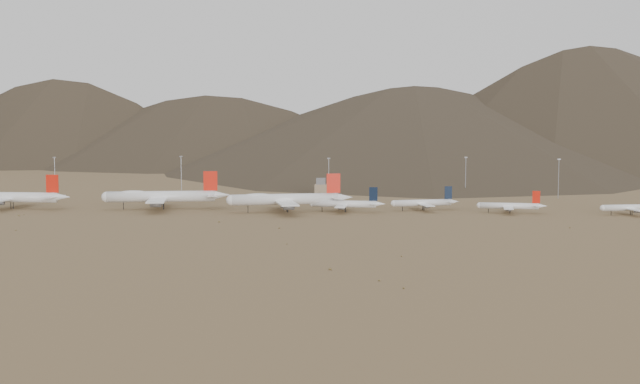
# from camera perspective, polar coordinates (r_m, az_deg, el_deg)

# --- Properties ---
(ground) EXTENTS (3000.00, 3000.00, 0.00)m
(ground) POSITION_cam_1_polar(r_m,az_deg,el_deg) (417.74, -5.49, -1.75)
(ground) COLOR olive
(ground) RESTS_ON ground
(mountain_ridge) EXTENTS (4400.00, 1000.00, 300.00)m
(mountain_ridge) POSITION_cam_1_polar(r_m,az_deg,el_deg) (1313.98, 1.81, 9.34)
(mountain_ridge) COLOR #443829
(mountain_ridge) RESTS_ON ground
(widebody_west) EXTENTS (65.93, 50.49, 19.57)m
(widebody_west) POSITION_cam_1_polar(r_m,az_deg,el_deg) (485.21, -21.16, -0.33)
(widebody_west) COLOR white
(widebody_west) RESTS_ON ground
(widebody_centre) EXTENTS (70.94, 55.61, 21.33)m
(widebody_centre) POSITION_cam_1_polar(r_m,az_deg,el_deg) (458.85, -11.19, -0.30)
(widebody_centre) COLOR white
(widebody_centre) RESTS_ON ground
(widebody_east) EXTENTS (68.07, 53.88, 20.77)m
(widebody_east) POSITION_cam_1_polar(r_m,az_deg,el_deg) (436.25, -2.45, -0.50)
(widebody_east) COLOR white
(widebody_east) RESTS_ON ground
(narrowbody_a) EXTENTS (41.79, 29.98, 13.78)m
(narrowbody_a) POSITION_cam_1_polar(r_m,az_deg,el_deg) (436.73, 1.86, -0.85)
(narrowbody_a) COLOR white
(narrowbody_a) RESTS_ON ground
(narrowbody_b) EXTENTS (38.60, 28.76, 13.23)m
(narrowbody_b) POSITION_cam_1_polar(r_m,az_deg,el_deg) (448.45, 7.41, -0.76)
(narrowbody_b) COLOR white
(narrowbody_b) RESTS_ON ground
(narrowbody_c) EXTENTS (37.11, 26.77, 12.25)m
(narrowbody_c) POSITION_cam_1_polar(r_m,az_deg,el_deg) (442.87, 13.40, -0.97)
(narrowbody_c) COLOR white
(narrowbody_c) RESTS_ON ground
(narrowbody_d) EXTENTS (36.44, 26.88, 12.27)m
(narrowbody_d) POSITION_cam_1_polar(r_m,az_deg,el_deg) (453.41, 21.30, -1.03)
(narrowbody_d) COLOR white
(narrowbody_d) RESTS_ON ground
(control_tower) EXTENTS (8.00, 8.00, 12.00)m
(control_tower) POSITION_cam_1_polar(r_m,az_deg,el_deg) (531.58, 0.08, 0.27)
(control_tower) COLOR gray
(control_tower) RESTS_ON ground
(mast_far_west) EXTENTS (2.00, 0.60, 25.70)m
(mast_far_west) POSITION_cam_1_polar(r_m,az_deg,el_deg) (570.82, -18.34, 1.23)
(mast_far_west) COLOR gray
(mast_far_west) RESTS_ON ground
(mast_west) EXTENTS (2.00, 0.60, 25.70)m
(mast_west) POSITION_cam_1_polar(r_m,az_deg,el_deg) (566.10, -9.84, 1.38)
(mast_west) COLOR gray
(mast_west) RESTS_ON ground
(mast_centre) EXTENTS (2.00, 0.60, 25.70)m
(mast_centre) POSITION_cam_1_polar(r_m,az_deg,el_deg) (527.84, 0.62, 1.21)
(mast_centre) COLOR gray
(mast_centre) RESTS_ON ground
(mast_east) EXTENTS (2.00, 0.60, 25.70)m
(mast_east) POSITION_cam_1_polar(r_m,az_deg,el_deg) (551.76, 10.31, 1.29)
(mast_east) COLOR gray
(mast_east) RESTS_ON ground
(mast_far_east) EXTENTS (2.00, 0.60, 25.70)m
(mast_far_east) POSITION_cam_1_polar(r_m,az_deg,el_deg) (536.34, 16.60, 1.06)
(mast_far_east) COLOR gray
(mast_far_east) RESTS_ON ground
(desert_scrub) EXTENTS (402.24, 173.41, 0.83)m
(desert_scrub) POSITION_cam_1_polar(r_m,az_deg,el_deg) (352.07, -17.88, -3.15)
(desert_scrub) COLOR brown
(desert_scrub) RESTS_ON ground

